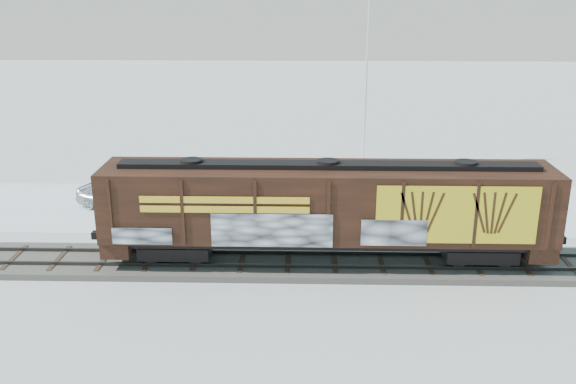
{
  "coord_description": "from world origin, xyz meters",
  "views": [
    {
      "loc": [
        0.65,
        -25.39,
        11.79
      ],
      "look_at": [
        -0.09,
        3.0,
        2.41
      ],
      "focal_mm": 40.0,
      "sensor_mm": 36.0,
      "label": 1
    }
  ],
  "objects_px": {
    "flagpole": "(367,101)",
    "car_white": "(285,192)",
    "car_silver": "(115,195)",
    "car_dark": "(336,203)",
    "hopper_railcar": "(327,206)"
  },
  "relations": [
    {
      "from": "car_dark",
      "to": "car_white",
      "type": "bearing_deg",
      "value": 58.88
    },
    {
      "from": "hopper_railcar",
      "to": "car_white",
      "type": "height_order",
      "value": "hopper_railcar"
    },
    {
      "from": "car_silver",
      "to": "car_dark",
      "type": "height_order",
      "value": "car_silver"
    },
    {
      "from": "hopper_railcar",
      "to": "car_dark",
      "type": "distance_m",
      "value": 6.91
    },
    {
      "from": "car_white",
      "to": "car_dark",
      "type": "height_order",
      "value": "car_white"
    },
    {
      "from": "hopper_railcar",
      "to": "car_dark",
      "type": "height_order",
      "value": "hopper_railcar"
    },
    {
      "from": "flagpole",
      "to": "car_silver",
      "type": "relative_size",
      "value": 2.75
    },
    {
      "from": "car_white",
      "to": "flagpole",
      "type": "bearing_deg",
      "value": -48.54
    },
    {
      "from": "car_silver",
      "to": "car_white",
      "type": "height_order",
      "value": "car_silver"
    },
    {
      "from": "car_silver",
      "to": "hopper_railcar",
      "type": "bearing_deg",
      "value": -99.71
    },
    {
      "from": "flagpole",
      "to": "car_silver",
      "type": "height_order",
      "value": "flagpole"
    },
    {
      "from": "flagpole",
      "to": "car_white",
      "type": "bearing_deg",
      "value": -123.89
    },
    {
      "from": "car_silver",
      "to": "car_dark",
      "type": "relative_size",
      "value": 0.97
    },
    {
      "from": "flagpole",
      "to": "car_silver",
      "type": "bearing_deg",
      "value": -149.24
    },
    {
      "from": "flagpole",
      "to": "hopper_railcar",
      "type": "bearing_deg",
      "value": -101.04
    }
  ]
}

